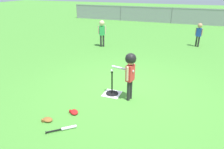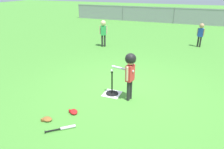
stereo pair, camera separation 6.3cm
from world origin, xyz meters
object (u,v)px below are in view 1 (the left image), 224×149
object	(u,v)px
fielder_deep_right	(102,30)
fielder_deep_center	(199,32)
batter_child	(130,67)
glove_by_plate	(47,120)
batting_tee	(112,91)
spare_bat_silver	(66,128)
baseball_on_tee	(112,70)
glove_near_bats	(74,112)

from	to	relation	value
fielder_deep_right	fielder_deep_center	size ratio (longest dim) A/B	1.11
batter_child	glove_by_plate	bearing A→B (deg)	-131.89
batting_tee	glove_by_plate	distance (m)	1.81
fielder_deep_right	fielder_deep_center	world-z (taller)	fielder_deep_right
batter_child	spare_bat_silver	world-z (taller)	batter_child
glove_by_plate	fielder_deep_right	bearing A→B (deg)	101.89
baseball_on_tee	fielder_deep_center	bearing A→B (deg)	70.10
glove_near_bats	baseball_on_tee	bearing A→B (deg)	67.94
batting_tee	fielder_deep_right	xyz separation A→B (m)	(-2.05, 4.16, 0.68)
fielder_deep_right	glove_by_plate	bearing A→B (deg)	-78.11
batting_tee	fielder_deep_center	distance (m)	6.10
batter_child	fielder_deep_center	world-z (taller)	batter_child
glove_by_plate	fielder_deep_center	bearing A→B (deg)	68.30
spare_bat_silver	glove_by_plate	world-z (taller)	glove_by_plate
batting_tee	glove_by_plate	xyz separation A→B (m)	(-0.84, -1.60, -0.06)
glove_by_plate	batting_tee	bearing A→B (deg)	62.22
batter_child	fielder_deep_center	xyz separation A→B (m)	(1.57, 5.81, -0.16)
batter_child	baseball_on_tee	bearing A→B (deg)	167.77
batter_child	glove_near_bats	distance (m)	1.64
glove_near_bats	batter_child	bearing A→B (deg)	47.34
glove_by_plate	spare_bat_silver	bearing A→B (deg)	-11.94
baseball_on_tee	glove_by_plate	xyz separation A→B (m)	(-0.84, -1.60, -0.63)
baseball_on_tee	spare_bat_silver	world-z (taller)	baseball_on_tee
fielder_deep_center	spare_bat_silver	size ratio (longest dim) A/B	2.21
fielder_deep_right	glove_by_plate	distance (m)	5.93
batting_tee	fielder_deep_right	bearing A→B (deg)	116.27
batting_tee	fielder_deep_center	bearing A→B (deg)	70.10
glove_near_bats	glove_by_plate	bearing A→B (deg)	-130.00
fielder_deep_right	spare_bat_silver	distance (m)	6.16
glove_by_plate	glove_near_bats	distance (m)	0.58
batter_child	fielder_deep_right	bearing A→B (deg)	120.84
fielder_deep_center	baseball_on_tee	bearing A→B (deg)	-109.90
baseball_on_tee	batter_child	size ratio (longest dim) A/B	0.06
glove_near_bats	spare_bat_silver	bearing A→B (deg)	-76.39
fielder_deep_right	spare_bat_silver	size ratio (longest dim) A/B	2.46
baseball_on_tee	fielder_deep_right	size ratio (longest dim) A/B	0.06
fielder_deep_right	glove_by_plate	size ratio (longest dim) A/B	5.15
fielder_deep_center	glove_by_plate	world-z (taller)	fielder_deep_center
batting_tee	batter_child	distance (m)	0.91
batting_tee	glove_by_plate	bearing A→B (deg)	-117.78
baseball_on_tee	fielder_deep_right	bearing A→B (deg)	116.27
batting_tee	spare_bat_silver	bearing A→B (deg)	-101.02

